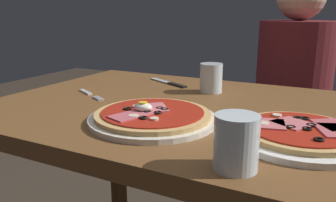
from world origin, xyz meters
TOP-DOWN VIEW (x-y plane):
  - dining_table at (0.00, 0.00)m, footprint 1.02×0.76m
  - pizza_foreground at (0.00, -0.16)m, footprint 0.29×0.29m
  - pizza_across_left at (0.32, -0.12)m, footprint 0.28×0.28m
  - water_glass_near at (0.24, -0.31)m, footprint 0.07×0.07m
  - water_glass_far at (0.02, 0.18)m, footprint 0.07×0.07m
  - fork at (-0.30, -0.02)m, footprint 0.15×0.09m
  - knife at (-0.15, 0.23)m, footprint 0.18×0.10m
  - diner_person at (0.19, 0.76)m, footprint 0.32×0.32m

SIDE VIEW (x-z plane):
  - diner_person at x=0.19m, z-range -0.03..1.15m
  - dining_table at x=0.00m, z-range 0.24..1.02m
  - fork at x=-0.30m, z-range 0.77..0.78m
  - knife at x=-0.15m, z-range 0.77..0.78m
  - pizza_across_left at x=0.32m, z-range 0.77..0.80m
  - pizza_foreground at x=0.00m, z-range 0.76..0.81m
  - water_glass_far at x=0.02m, z-range 0.77..0.86m
  - water_glass_near at x=0.24m, z-range 0.77..0.86m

